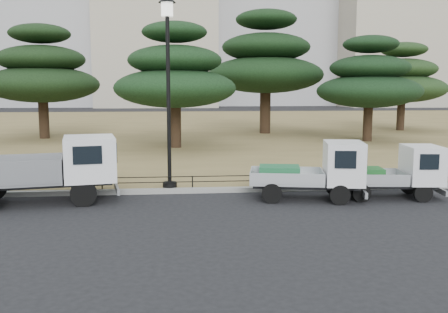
{
  "coord_description": "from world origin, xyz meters",
  "views": [
    {
      "loc": [
        -1.5,
        -13.82,
        3.48
      ],
      "look_at": [
        0.0,
        2.0,
        1.3
      ],
      "focal_mm": 40.0,
      "sensor_mm": 36.0,
      "label": 1
    }
  ],
  "objects": [
    {
      "name": "pine_west_near",
      "position": [
        -10.34,
        20.46,
        4.47
      ],
      "size": [
        7.5,
        7.5,
        7.5
      ],
      "color": "black",
      "rests_on": "lawn"
    },
    {
      "name": "street_lamp",
      "position": [
        -1.77,
        2.9,
        4.44
      ],
      "size": [
        0.57,
        0.57,
        6.35
      ],
      "color": "black",
      "rests_on": "lawn"
    },
    {
      "name": "pine_east_far",
      "position": [
        16.32,
        24.52,
        4.14
      ],
      "size": [
        6.88,
        6.88,
        6.92
      ],
      "color": "black",
      "rests_on": "lawn"
    },
    {
      "name": "pine_center_right",
      "position": [
        5.06,
        22.9,
        5.36
      ],
      "size": [
        8.47,
        8.47,
        8.99
      ],
      "color": "black",
      "rests_on": "lawn"
    },
    {
      "name": "truck_kei_front",
      "position": [
        2.82,
        1.24,
        0.91
      ],
      "size": [
        3.68,
        2.08,
        1.83
      ],
      "rotation": [
        0.0,
        0.0,
        -0.19
      ],
      "color": "black",
      "rests_on": "ground"
    },
    {
      "name": "pipe_fence",
      "position": [
        0.0,
        2.75,
        0.44
      ],
      "size": [
        38.0,
        0.04,
        0.4
      ],
      "color": "black",
      "rests_on": "lawn"
    },
    {
      "name": "lawn",
      "position": [
        0.0,
        30.6,
        0.07
      ],
      "size": [
        120.0,
        56.0,
        0.15
      ],
      "primitive_type": "cube",
      "color": "olive",
      "rests_on": "ground"
    },
    {
      "name": "pine_east_near",
      "position": [
        10.56,
        16.75,
        3.95
      ],
      "size": [
        6.52,
        6.52,
        6.59
      ],
      "color": "black",
      "rests_on": "lawn"
    },
    {
      "name": "curb",
      "position": [
        0.0,
        2.6,
        0.08
      ],
      "size": [
        120.0,
        0.25,
        0.16
      ],
      "primitive_type": "cube",
      "color": "gray",
      "rests_on": "ground"
    },
    {
      "name": "ground",
      "position": [
        0.0,
        0.0,
        0.0
      ],
      "size": [
        220.0,
        220.0,
        0.0
      ],
      "primitive_type": "plane",
      "color": "black"
    },
    {
      "name": "truck_large",
      "position": [
        -5.41,
        1.6,
        1.11
      ],
      "size": [
        4.83,
        2.6,
        2.0
      ],
      "rotation": [
        0.0,
        0.0,
        0.19
      ],
      "color": "black",
      "rests_on": "ground"
    },
    {
      "name": "truck_kei_rear",
      "position": [
        5.45,
        1.23,
        0.84
      ],
      "size": [
        3.33,
        1.7,
        1.68
      ],
      "rotation": [
        0.0,
        0.0,
        -0.11
      ],
      "color": "black",
      "rests_on": "ground"
    },
    {
      "name": "pine_center_left",
      "position": [
        -1.56,
        14.43,
        4.18
      ],
      "size": [
        6.87,
        6.87,
        6.98
      ],
      "color": "black",
      "rests_on": "lawn"
    }
  ]
}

